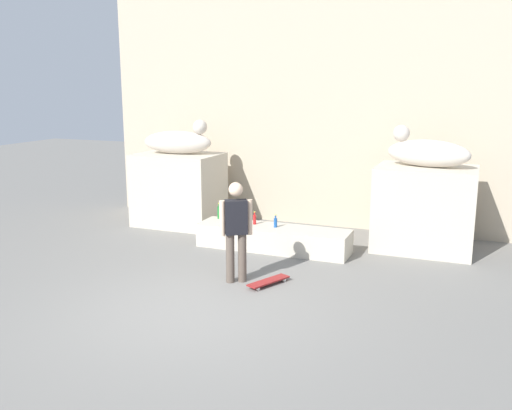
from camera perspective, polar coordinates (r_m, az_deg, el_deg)
The scene contains 12 objects.
ground_plane at distance 8.20m, azimuth -6.69°, elevation -10.92°, with size 40.00×40.00×0.00m, color slate.
facade_wall at distance 13.09m, azimuth 5.74°, elevation 9.60°, with size 9.94×0.60×5.24m, color #C0AF95.
pedestal_left at distance 13.04m, azimuth -7.83°, elevation 1.58°, with size 1.87×1.35×1.65m, color beige.
pedestal_right at distance 11.41m, azimuth 16.75°, elevation -0.37°, with size 1.87×1.35×1.65m, color beige.
statue_reclining_left at distance 12.87m, azimuth -7.83°, elevation 6.42°, with size 1.66×0.75×0.78m.
statue_reclining_right at distance 11.24m, azimuth 16.92°, elevation 5.17°, with size 1.69×0.91×0.78m.
ledge_block at distance 11.06m, azimuth 1.75°, elevation -3.39°, with size 3.03×0.76×0.46m, color beige.
skater at distance 9.11m, azimuth -2.05°, elevation -2.32°, with size 0.47×0.36×1.67m.
skateboard at distance 9.21m, azimuth 1.28°, elevation -7.75°, with size 0.52×0.81×0.08m.
bottle_red at distance 11.17m, azimuth -0.15°, elevation -1.45°, with size 0.06×0.06×0.26m.
bottle_blue at distance 10.95m, azimuth 1.99°, elevation -1.76°, with size 0.07×0.07×0.25m.
bottle_green at distance 11.66m, azimuth -3.76°, elevation -0.73°, with size 0.08×0.08×0.33m.
Camera 1 is at (3.67, -6.59, 3.21)m, focal length 39.37 mm.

